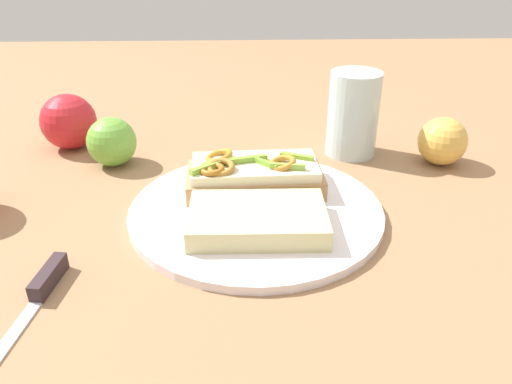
% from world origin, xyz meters
% --- Properties ---
extents(ground_plane, '(2.00, 2.00, 0.00)m').
position_xyz_m(ground_plane, '(0.00, 0.00, 0.00)').
color(ground_plane, '#986F4C').
rests_on(ground_plane, ground).
extents(plate, '(0.30, 0.30, 0.01)m').
position_xyz_m(plate, '(0.00, 0.00, 0.01)').
color(plate, white).
rests_on(plate, ground_plane).
extents(sandwich, '(0.17, 0.09, 0.05)m').
position_xyz_m(sandwich, '(0.00, -0.05, 0.03)').
color(sandwich, tan).
rests_on(sandwich, plate).
extents(bread_slice_side, '(0.15, 0.10, 0.02)m').
position_xyz_m(bread_slice_side, '(-0.00, 0.05, 0.02)').
color(bread_slice_side, beige).
rests_on(bread_slice_side, plate).
extents(apple_1, '(0.08, 0.08, 0.07)m').
position_xyz_m(apple_1, '(0.20, -0.15, 0.03)').
color(apple_1, '#6BB03C').
rests_on(apple_1, ground_plane).
extents(apple_2, '(0.09, 0.09, 0.08)m').
position_xyz_m(apple_2, '(0.28, -0.21, 0.04)').
color(apple_2, red).
rests_on(apple_2, ground_plane).
extents(apple_3, '(0.08, 0.08, 0.07)m').
position_xyz_m(apple_3, '(-0.27, -0.14, 0.03)').
color(apple_3, gold).
rests_on(apple_3, ground_plane).
extents(drinking_glass, '(0.07, 0.07, 0.12)m').
position_xyz_m(drinking_glass, '(-0.15, -0.18, 0.06)').
color(drinking_glass, silver).
rests_on(drinking_glass, ground_plane).
extents(knife, '(0.03, 0.14, 0.02)m').
position_xyz_m(knife, '(0.21, 0.14, 0.01)').
color(knife, silver).
rests_on(knife, ground_plane).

